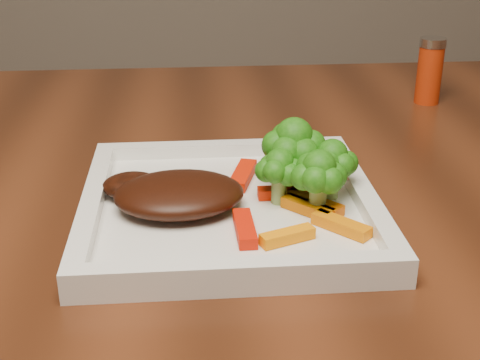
{
  "coord_description": "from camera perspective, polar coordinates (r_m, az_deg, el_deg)",
  "views": [
    {
      "loc": [
        -0.17,
        -0.85,
        1.04
      ],
      "look_at": [
        -0.13,
        -0.29,
        0.79
      ],
      "focal_mm": 50.0,
      "sensor_mm": 36.0,
      "label": 1
    }
  ],
  "objects": [
    {
      "name": "spice_shaker",
      "position": [
        0.98,
        15.88,
        8.95
      ],
      "size": [
        0.04,
        0.04,
        0.09
      ],
      "primitive_type": "cylinder",
      "rotation": [
        0.0,
        0.0,
        -0.33
      ],
      "color": "#B52B0A",
      "rests_on": "dining_table"
    },
    {
      "name": "carrot_4",
      "position": [
        0.67,
        0.25,
        0.42
      ],
      "size": [
        0.03,
        0.07,
        0.01
      ],
      "primitive_type": "cube",
      "rotation": [
        0.0,
        0.0,
        1.28
      ],
      "color": "red",
      "rests_on": "plate"
    },
    {
      "name": "carrot_6",
      "position": [
        0.64,
        3.75,
        -1.08
      ],
      "size": [
        0.05,
        0.01,
        0.01
      ],
      "primitive_type": "cube",
      "rotation": [
        0.0,
        0.0,
        0.0
      ],
      "color": "red",
      "rests_on": "plate"
    },
    {
      "name": "carrot_7",
      "position": [
        0.62,
        6.26,
        -2.01
      ],
      "size": [
        0.05,
        0.05,
        0.01
      ],
      "primitive_type": "cube",
      "rotation": [
        0.0,
        0.0,
        -0.81
      ],
      "color": "#CC5103",
      "rests_on": "plate"
    },
    {
      "name": "carrot_5",
      "position": [
        0.61,
        5.8,
        -2.37
      ],
      "size": [
        0.05,
        0.05,
        0.01
      ],
      "primitive_type": "cube",
      "rotation": [
        0.0,
        0.0,
        -0.79
      ],
      "color": "#C96203",
      "rests_on": "plate"
    },
    {
      "name": "broccoli_1",
      "position": [
        0.63,
        7.82,
        1.21
      ],
      "size": [
        0.07,
        0.07,
        0.06
      ],
      "primitive_type": null,
      "rotation": [
        0.0,
        0.0,
        0.33
      ],
      "color": "#185F0F",
      "rests_on": "plate"
    },
    {
      "name": "carrot_1",
      "position": [
        0.58,
        8.63,
        -3.84
      ],
      "size": [
        0.05,
        0.05,
        0.01
      ],
      "primitive_type": "cube",
      "rotation": [
        0.0,
        0.0,
        -0.81
      ],
      "color": "orange",
      "rests_on": "plate"
    },
    {
      "name": "carrot_3",
      "position": [
        0.68,
        7.43,
        0.6
      ],
      "size": [
        0.06,
        0.02,
        0.01
      ],
      "primitive_type": "cube",
      "rotation": [
        0.0,
        0.0,
        -0.16
      ],
      "color": "red",
      "rests_on": "plate"
    },
    {
      "name": "broccoli_3",
      "position": [
        0.62,
        3.37,
        0.68
      ],
      "size": [
        0.05,
        0.05,
        0.06
      ],
      "primitive_type": null,
      "rotation": [
        0.0,
        0.0,
        0.04
      ],
      "color": "#126E14",
      "rests_on": "plate"
    },
    {
      "name": "broccoli_0",
      "position": [
        0.64,
        4.58,
        2.1
      ],
      "size": [
        0.09,
        0.09,
        0.07
      ],
      "primitive_type": null,
      "rotation": [
        0.0,
        0.0,
        -0.32
      ],
      "color": "#3A7814",
      "rests_on": "plate"
    },
    {
      "name": "broccoli_2",
      "position": [
        0.6,
        6.72,
        -0.23
      ],
      "size": [
        0.06,
        0.06,
        0.06
      ],
      "primitive_type": null,
      "rotation": [
        0.0,
        0.0,
        0.14
      ],
      "color": "#2C5D0F",
      "rests_on": "plate"
    },
    {
      "name": "plate",
      "position": [
        0.63,
        -0.91,
        -2.62
      ],
      "size": [
        0.27,
        0.27,
        0.01
      ],
      "primitive_type": "cube",
      "color": "white",
      "rests_on": "dining_table"
    },
    {
      "name": "carrot_2",
      "position": [
        0.57,
        0.41,
        -4.14
      ],
      "size": [
        0.02,
        0.06,
        0.01
      ],
      "primitive_type": "cube",
      "rotation": [
        0.0,
        0.0,
        1.6
      ],
      "color": "red",
      "rests_on": "plate"
    },
    {
      "name": "carrot_0",
      "position": [
        0.56,
        4.06,
        -4.81
      ],
      "size": [
        0.05,
        0.03,
        0.01
      ],
      "primitive_type": "cube",
      "rotation": [
        0.0,
        0.0,
        0.37
      ],
      "color": "orange",
      "rests_on": "plate"
    },
    {
      "name": "steak",
      "position": [
        0.61,
        -5.22,
        -1.2
      ],
      "size": [
        0.12,
        0.1,
        0.03
      ],
      "primitive_type": "ellipsoid",
      "rotation": [
        0.0,
        0.0,
        0.06
      ],
      "color": "#351207",
      "rests_on": "plate"
    }
  ]
}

